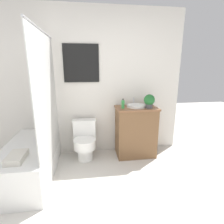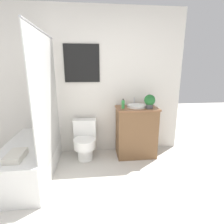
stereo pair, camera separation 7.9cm
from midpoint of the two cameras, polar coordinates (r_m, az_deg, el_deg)
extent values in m
cube|color=silver|center=(3.09, -8.78, 8.97)|extent=(3.33, 0.05, 2.50)
cube|color=black|center=(3.04, -10.85, 15.34)|extent=(0.58, 0.02, 0.61)
cube|color=silver|center=(3.04, -10.85, 15.34)|extent=(0.55, 0.01, 0.58)
cube|color=white|center=(2.85, -25.96, -14.14)|extent=(0.63, 1.35, 0.49)
cube|color=silver|center=(2.48, -21.36, 3.51)|extent=(0.01, 1.24, 1.68)
cylinder|color=#B7B7BC|center=(2.48, -23.34, 23.41)|extent=(0.02, 1.24, 0.02)
cube|color=silver|center=(2.39, -29.67, -12.72)|extent=(0.19, 0.31, 0.07)
cylinder|color=white|center=(3.09, -9.58, -13.16)|extent=(0.25, 0.25, 0.23)
cylinder|color=white|center=(2.97, -9.75, -10.42)|extent=(0.36, 0.36, 0.14)
cylinder|color=white|center=(2.94, -9.82, -9.00)|extent=(0.37, 0.37, 0.02)
cube|color=white|center=(3.12, -9.76, -6.09)|extent=(0.38, 0.16, 0.37)
cube|color=white|center=(3.05, -9.92, -2.67)|extent=(0.40, 0.17, 0.02)
cube|color=brown|center=(3.12, 6.92, -6.59)|extent=(0.67, 0.42, 0.85)
cube|color=brown|center=(2.99, 7.18, 1.27)|extent=(0.70, 0.45, 0.03)
cylinder|color=white|center=(3.00, 7.10, 2.01)|extent=(0.32, 0.32, 0.04)
cylinder|color=silver|center=(3.17, 6.27, 3.53)|extent=(0.02, 0.02, 0.13)
cylinder|color=green|center=(2.87, 2.73, 2.52)|extent=(0.05, 0.05, 0.14)
cylinder|color=black|center=(2.86, 2.75, 4.09)|extent=(0.02, 0.02, 0.02)
cylinder|color=#4C4C51|center=(2.94, 11.17, 1.89)|extent=(0.11, 0.11, 0.07)
sphere|color=#23662D|center=(2.92, 11.27, 3.92)|extent=(0.18, 0.18, 0.18)
camera|label=1|loc=(0.04, -90.84, -0.22)|focal=28.00mm
camera|label=2|loc=(0.04, 89.16, 0.22)|focal=28.00mm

